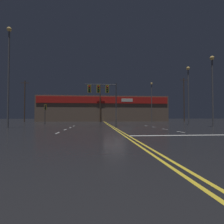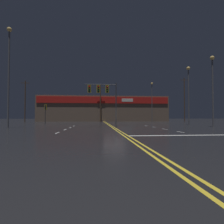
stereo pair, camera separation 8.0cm
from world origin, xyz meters
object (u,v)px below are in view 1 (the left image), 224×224
traffic_signal_median (103,92)px  streetlight_near_right (188,88)px  streetlight_far_right (212,82)px  streetlight_median_approach (9,65)px  traffic_signal_corner_northwest (45,110)px  streetlight_near_left (152,97)px

traffic_signal_median → streetlight_near_right: (14.14, 4.99, 1.63)m
streetlight_near_right → traffic_signal_median: bearing=-160.6°
streetlight_far_right → streetlight_median_approach: bearing=179.9°
streetlight_near_right → streetlight_median_approach: streetlight_median_approach is taller
traffic_signal_median → traffic_signal_corner_northwest: traffic_signal_median is taller
traffic_signal_median → streetlight_median_approach: 11.80m
streetlight_near_right → streetlight_far_right: 5.18m
traffic_signal_median → traffic_signal_corner_northwest: size_ratio=1.58×
traffic_signal_corner_northwest → streetlight_far_right: 27.25m
traffic_signal_corner_northwest → streetlight_near_left: 27.69m
traffic_signal_corner_northwest → streetlight_near_right: (24.23, -5.67, 3.44)m
streetlight_near_right → streetlight_far_right: size_ratio=1.00×
traffic_signal_corner_northwest → streetlight_near_right: bearing=-13.2°
streetlight_near_left → streetlight_far_right: (0.62, -23.77, -0.57)m
streetlight_near_right → streetlight_near_left: bearing=90.2°
streetlight_near_left → streetlight_far_right: bearing=-88.5°
traffic_signal_median → streetlight_far_right: size_ratio=0.60×
streetlight_median_approach → streetlight_far_right: bearing=-0.1°
streetlight_near_right → streetlight_far_right: (0.54, -5.16, -0.01)m
traffic_signal_corner_northwest → streetlight_median_approach: bearing=-96.9°
traffic_signal_corner_northwest → streetlight_near_left: bearing=28.2°
streetlight_near_left → streetlight_median_approach: bearing=-137.0°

